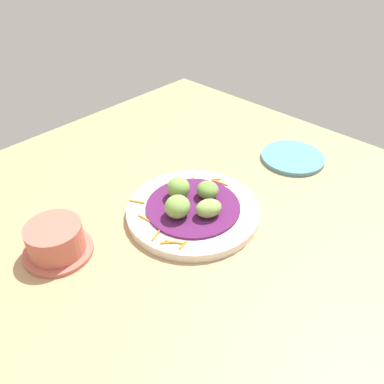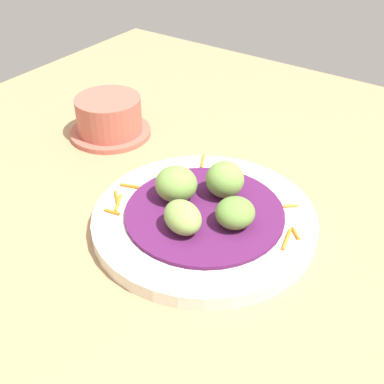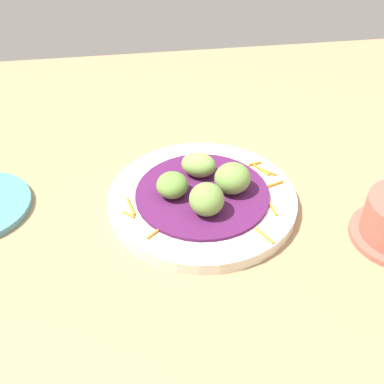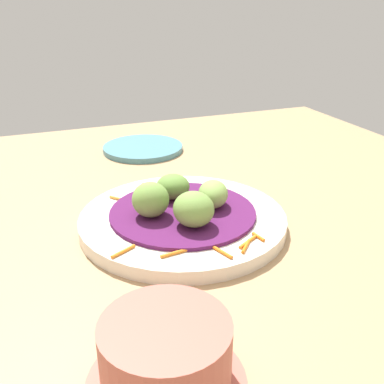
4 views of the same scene
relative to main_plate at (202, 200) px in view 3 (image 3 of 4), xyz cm
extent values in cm
cube|color=tan|center=(1.62, 0.71, -1.90)|extent=(110.00, 110.00, 2.00)
cylinder|color=silver|center=(0.00, 0.00, 0.00)|extent=(27.53, 27.53, 1.80)
cylinder|color=#51194C|center=(0.00, 0.00, 1.16)|extent=(19.48, 19.48, 0.52)
cylinder|color=orange|center=(9.40, 6.24, 1.10)|extent=(2.11, 0.78, 0.40)
cylinder|color=orange|center=(-10.81, -2.87, 1.10)|extent=(1.76, 1.70, 0.40)
cylinder|color=orange|center=(10.01, 4.48, 1.10)|extent=(2.05, 3.12, 0.40)
cylinder|color=orange|center=(11.04, 0.30, 1.10)|extent=(3.01, 1.36, 0.40)
cylinder|color=orange|center=(-10.40, -1.32, 1.10)|extent=(1.22, 3.71, 0.40)
cylinder|color=orange|center=(10.80, 3.85, 1.10)|extent=(2.51, 2.31, 0.40)
cylinder|color=orange|center=(-7.87, -7.27, 1.10)|extent=(1.84, 1.63, 0.40)
cylinder|color=orange|center=(6.77, -9.70, 1.10)|extent=(1.91, 3.19, 0.40)
cylinder|color=orange|center=(9.24, -4.48, 1.10)|extent=(0.76, 3.29, 0.40)
ellipsoid|color=#759E47|center=(-0.14, -4.32, 3.71)|extent=(6.78, 6.78, 4.57)
ellipsoid|color=#759E47|center=(4.32, -0.14, 3.62)|extent=(6.62, 6.45, 4.40)
ellipsoid|color=#84A851|center=(0.14, 4.32, 3.20)|extent=(6.49, 5.89, 3.57)
ellipsoid|color=olive|center=(-4.32, 0.14, 3.16)|extent=(5.64, 5.74, 3.47)
camera|label=1|loc=(46.69, 43.51, 52.91)|focal=37.37mm
camera|label=2|loc=(-26.54, 40.80, 39.12)|focal=47.41mm
camera|label=3|loc=(-9.42, -53.87, 46.13)|focal=45.65mm
camera|label=4|loc=(50.86, -18.56, 28.03)|focal=42.39mm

